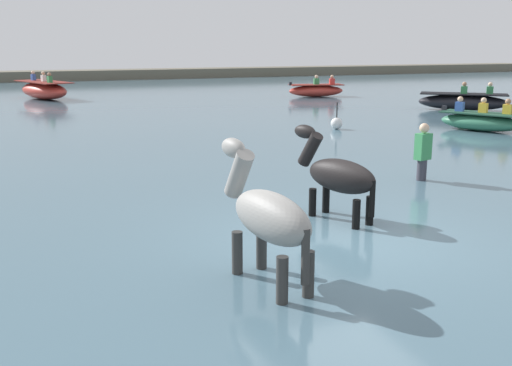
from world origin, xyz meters
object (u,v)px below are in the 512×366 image
Objects in this scene: boat_far_offshore at (316,90)px; channel_buoy at (337,123)px; horse_trailing_grey at (268,219)px; boat_near_port at (44,90)px; horse_lead_black at (338,178)px; boat_mid_channel at (481,121)px; boat_distant_west at (463,102)px; person_onlooker_right at (422,160)px.

channel_buoy is at bearing -112.85° from boat_far_offshore.
boat_near_port is at bearing 93.88° from horse_trailing_grey.
horse_trailing_grey reaches higher than boat_far_offshore.
horse_lead_black is 11.51m from boat_mid_channel.
horse_lead_black is at bearing 45.53° from horse_trailing_grey.
boat_distant_west is at bearing 56.18° from boat_mid_channel.
horse_trailing_grey is 0.76× the size of boat_mid_channel.
boat_far_offshore is (-2.94, 7.82, -0.03)m from boat_distant_west.
horse_lead_black is 0.69× the size of boat_mid_channel.
boat_distant_west is at bearing -35.25° from boat_near_port.
boat_near_port is (-1.74, 25.69, -0.34)m from horse_trailing_grey.
boat_mid_channel is at bearing -52.24° from boat_near_port.
horse_trailing_grey is 0.69× the size of boat_far_offshore.
person_onlooker_right is (6.72, -21.76, -0.01)m from boat_near_port.
horse_trailing_grey reaches higher than boat_mid_channel.
boat_distant_west is (3.39, 5.06, 0.04)m from boat_mid_channel.
person_onlooker_right is (-6.48, -18.18, 0.10)m from boat_far_offshore.
person_onlooker_right is at bearing -104.45° from channel_buoy.
boat_near_port is at bearing 99.03° from horse_lead_black.
boat_distant_west is at bearing 47.72° from person_onlooker_right.
horse_trailing_grey is 6.35m from person_onlooker_right.
horse_trailing_grey is (-2.01, -2.05, 0.10)m from horse_lead_black.
boat_mid_channel is (11.00, 9.23, -0.47)m from horse_trailing_grey.
horse_trailing_grey reaches higher than boat_near_port.
horse_lead_black is at bearing -117.90° from channel_buoy.
horse_trailing_grey reaches higher than channel_buoy.
person_onlooker_right is at bearing -138.69° from boat_mid_channel.
boat_near_port is at bearing 120.56° from channel_buoy.
boat_mid_channel is 3.14× the size of channel_buoy.
horse_trailing_grey reaches higher than horse_lead_black.
horse_trailing_grey is 20.28m from boat_distant_west.
boat_near_port reaches higher than boat_distant_west.
channel_buoy is (4.82, 9.11, -0.48)m from horse_lead_black.
boat_far_offshore is 11.88m from channel_buoy.
boat_distant_west is 0.83× the size of boat_near_port.
boat_mid_channel is 0.92× the size of boat_far_offshore.
horse_lead_black is at bearing -141.38° from boat_mid_channel.
boat_far_offshore is at bearing 67.15° from channel_buoy.
horse_lead_black is 2.88m from horse_trailing_grey.
boat_distant_west is 1.18× the size of boat_far_offshore.
channel_buoy is at bearing -157.50° from boat_distant_west.
boat_distant_west is at bearing -69.39° from boat_far_offshore.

